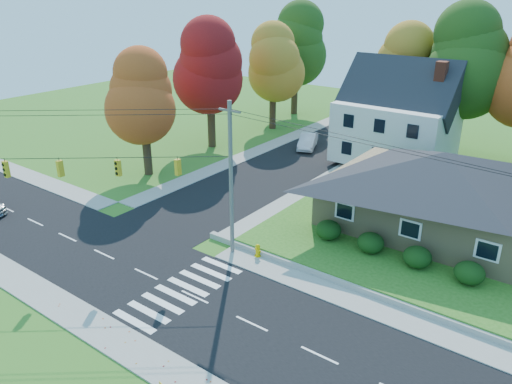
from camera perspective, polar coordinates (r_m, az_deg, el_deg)
ground at (r=28.70m, az=-7.02°, el=-11.84°), size 120.00×120.00×0.00m
road_main at (r=28.69m, az=-7.02°, el=-11.82°), size 90.00×8.00×0.02m
road_cross at (r=52.02m, az=6.26°, el=4.34°), size 8.00×44.00×0.02m
sidewalk_north at (r=31.87m, az=-0.82°, el=-7.78°), size 90.00×2.00×0.08m
sidewalk_south at (r=26.06m, az=-14.87°, el=-16.46°), size 90.00×2.00×0.08m
ranch_house at (r=36.32m, az=20.19°, el=0.34°), size 14.60×10.60×5.40m
colonial_house at (r=49.21m, az=15.84°, el=8.10°), size 10.40×8.40×9.60m
hedge_row at (r=31.92m, az=15.42°, el=-6.37°), size 10.70×1.70×1.27m
traffic_infrastructure at (r=27.14m, az=-5.81°, el=-1.44°), size 38.10×10.66×10.00m
tree_lot_0 at (r=54.73m, az=16.63°, el=13.40°), size 6.72×6.72×12.51m
tree_lot_1 at (r=51.84m, az=22.72°, el=13.63°), size 7.84×7.84×14.60m
tree_west_0 at (r=45.29m, az=-12.87°, el=10.54°), size 6.16×6.16×11.47m
tree_west_1 at (r=52.67m, az=-5.34°, el=14.06°), size 7.28×7.28×13.56m
tree_west_2 at (r=59.94m, az=1.98°, el=14.52°), size 6.72×6.72×12.51m
tree_west_3 at (r=67.51m, az=4.58°, el=16.48°), size 7.84×7.84×14.60m
white_car at (r=53.76m, az=5.94°, el=5.81°), size 3.25×4.88×1.52m
fire_hydrant at (r=32.05m, az=0.20°, el=-6.76°), size 0.53×0.41×0.93m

